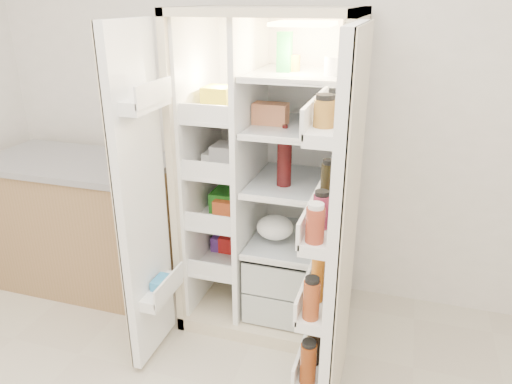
% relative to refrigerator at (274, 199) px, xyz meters
% --- Properties ---
extents(wall_back, '(4.00, 0.02, 2.70)m').
position_rel_refrigerator_xyz_m(wall_back, '(-0.02, 0.35, 0.61)').
color(wall_back, white).
rests_on(wall_back, floor).
extents(refrigerator, '(0.92, 0.70, 1.80)m').
position_rel_refrigerator_xyz_m(refrigerator, '(0.00, 0.00, 0.00)').
color(refrigerator, beige).
rests_on(refrigerator, floor).
extents(freezer_door, '(0.15, 0.40, 1.72)m').
position_rel_refrigerator_xyz_m(freezer_door, '(-0.51, -0.60, 0.15)').
color(freezer_door, white).
rests_on(freezer_door, floor).
extents(fridge_door, '(0.17, 0.58, 1.72)m').
position_rel_refrigerator_xyz_m(fridge_door, '(0.47, -0.70, 0.13)').
color(fridge_door, white).
rests_on(fridge_door, floor).
extents(kitchen_counter, '(1.21, 0.65, 0.88)m').
position_rel_refrigerator_xyz_m(kitchen_counter, '(-1.29, -0.08, -0.30)').
color(kitchen_counter, '#926F49').
rests_on(kitchen_counter, floor).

